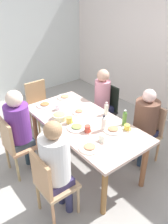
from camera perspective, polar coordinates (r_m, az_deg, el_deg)
ground_plane at (r=3.70m, az=0.00°, el=-12.38°), size 6.78×6.78×0.00m
dining_table at (r=3.29m, az=0.00°, el=-3.60°), size 1.84×0.90×0.76m
chair_0 at (r=4.14m, az=5.10°, el=1.14°), size 0.40×0.40×0.90m
person_0 at (r=3.99m, az=4.25°, el=3.35°), size 0.30×0.30×1.22m
chair_1 at (r=3.63m, az=14.99°, el=-4.31°), size 0.40×0.40×0.90m
person_1 at (r=3.46m, az=14.52°, el=-1.92°), size 0.34×0.34×1.19m
chair_2 at (r=4.33m, az=-10.70°, el=2.03°), size 0.40×0.40×0.90m
chair_3 at (r=2.74m, az=-8.05°, el=-16.53°), size 0.40×0.40×0.90m
person_3 at (r=2.60m, az=-6.74°, el=-11.89°), size 0.33×0.33×1.27m
chair_4 at (r=3.39m, az=-16.17°, el=-7.20°), size 0.40×0.40×0.90m
person_4 at (r=3.27m, az=-15.38°, el=-3.09°), size 0.32×0.32×1.27m
plate_0 at (r=3.45m, az=-1.17°, el=0.08°), size 0.21×0.21×0.04m
plate_1 at (r=3.10m, az=-1.75°, el=-3.67°), size 0.25×0.25×0.04m
plate_2 at (r=3.90m, az=-4.62°, el=3.64°), size 0.25×0.25×0.04m
plate_3 at (r=3.69m, az=-9.39°, el=1.77°), size 0.25×0.25×0.04m
plate_4 at (r=2.76m, az=1.38°, el=-8.47°), size 0.25×0.25×0.04m
plate_5 at (r=3.08m, az=7.01°, el=-4.18°), size 0.25×0.25×0.04m
bowl_0 at (r=3.29m, az=-5.92°, el=-1.00°), size 0.21×0.21×0.10m
cup_0 at (r=3.01m, az=0.87°, el=-4.10°), size 0.11×0.08×0.09m
cup_1 at (r=2.85m, az=4.36°, el=-6.24°), size 0.11×0.07×0.10m
cup_2 at (r=3.19m, az=-3.50°, el=-1.98°), size 0.12×0.08×0.10m
cup_3 at (r=3.11m, az=10.33°, el=-3.66°), size 0.11×0.07×0.07m
cup_4 at (r=3.53m, az=-6.28°, el=1.16°), size 0.11×0.08×0.09m
bottle_0 at (r=3.39m, az=5.39°, el=0.80°), size 0.06×0.06×0.19m
bottle_1 at (r=3.16m, az=9.73°, el=-1.43°), size 0.06×0.06×0.22m
bottle_2 at (r=3.03m, az=4.76°, el=-2.72°), size 0.06×0.06×0.21m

